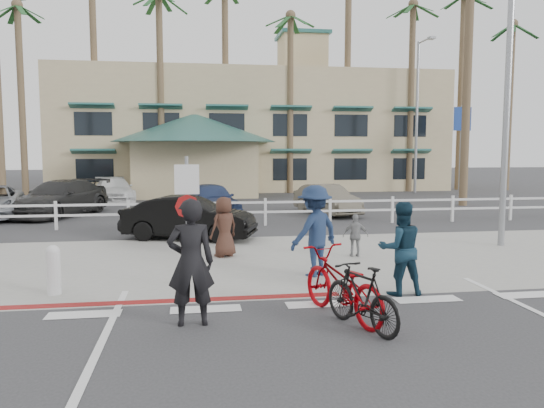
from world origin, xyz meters
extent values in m
plane|color=#333335|center=(0.00, 0.00, 0.00)|extent=(140.00, 140.00, 0.00)
cube|color=#333335|center=(0.00, -2.00, 0.00)|extent=(12.00, 16.00, 0.01)
cube|color=gray|center=(0.00, 4.50, 0.01)|extent=(22.00, 7.00, 0.01)
cube|color=#333335|center=(0.00, 8.50, 0.00)|extent=(40.00, 5.00, 0.01)
cube|color=#333335|center=(0.00, 18.00, 0.00)|extent=(50.00, 16.00, 0.01)
cube|color=maroon|center=(-3.00, 1.20, 0.01)|extent=(7.00, 0.25, 0.02)
imported|color=#930107|center=(0.16, -0.18, 0.56)|extent=(1.38, 2.27, 1.12)
imported|color=black|center=(-2.24, -0.16, 1.00)|extent=(0.74, 0.50, 1.99)
imported|color=black|center=(0.32, -0.73, 0.51)|extent=(1.05, 1.74, 1.01)
imported|color=#112C3E|center=(1.65, 1.05, 0.88)|extent=(0.88, 0.70, 1.76)
imported|color=#19294A|center=(0.40, 2.74, 0.99)|extent=(1.47, 1.30, 1.97)
imported|color=gray|center=(1.90, 4.57, 0.55)|extent=(0.68, 0.37, 1.11)
imported|color=#3D231A|center=(-1.41, 5.09, 0.77)|extent=(0.90, 0.81, 1.55)
imported|color=black|center=(-2.31, 7.94, 0.66)|extent=(4.25, 2.62, 1.32)
imported|color=black|center=(-7.63, 14.61, 0.74)|extent=(3.82, 5.50, 1.48)
imported|color=navy|center=(-1.45, 13.47, 0.70)|extent=(2.64, 4.40, 1.40)
imported|color=#625C4D|center=(3.44, 13.44, 0.63)|extent=(2.29, 4.05, 1.26)
imported|color=white|center=(-6.27, 20.46, 0.64)|extent=(2.82, 4.71, 1.28)
camera|label=1|loc=(-2.20, -8.28, 2.72)|focal=35.00mm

